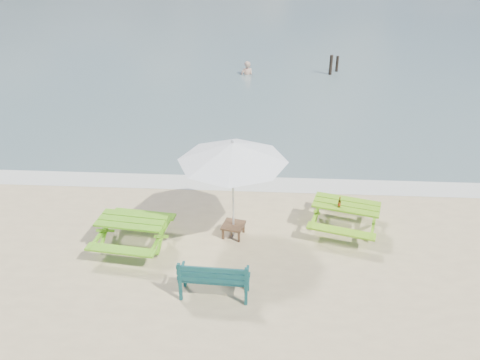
# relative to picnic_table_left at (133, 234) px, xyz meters

# --- Properties ---
(foam_strip) EXTENTS (22.00, 0.90, 0.01)m
(foam_strip) POSITION_rel_picnic_table_left_xyz_m (2.67, 3.22, -0.36)
(foam_strip) COLOR silver
(foam_strip) RESTS_ON ground
(picnic_table_left) EXTENTS (1.78, 1.94, 0.76)m
(picnic_table_left) POSITION_rel_picnic_table_left_xyz_m (0.00, 0.00, 0.00)
(picnic_table_left) COLOR #5EAA19
(picnic_table_left) RESTS_ON ground
(picnic_table_right) EXTENTS (2.01, 2.14, 0.76)m
(picnic_table_right) POSITION_rel_picnic_table_left_xyz_m (5.07, 1.00, 0.00)
(picnic_table_right) COLOR #75B61B
(picnic_table_right) RESTS_ON ground
(park_bench) EXTENTS (1.45, 0.55, 0.88)m
(park_bench) POSITION_rel_picnic_table_left_xyz_m (2.09, -1.55, -0.09)
(park_bench) COLOR #0F3E3F
(park_bench) RESTS_ON ground
(side_table) EXTENTS (0.61, 0.61, 0.33)m
(side_table) POSITION_rel_picnic_table_left_xyz_m (2.32, 0.58, -0.19)
(side_table) COLOR brown
(side_table) RESTS_ON ground
(patio_umbrella) EXTENTS (3.05, 3.05, 2.51)m
(patio_umbrella) POSITION_rel_picnic_table_left_xyz_m (2.32, 0.58, 1.92)
(patio_umbrella) COLOR silver
(patio_umbrella) RESTS_ON ground
(beer_bottle) EXTENTS (0.07, 0.07, 0.27)m
(beer_bottle) POSITION_rel_picnic_table_left_xyz_m (4.86, 0.83, 0.49)
(beer_bottle) COLOR #8A5014
(beer_bottle) RESTS_ON picnic_table_right
(swimmer) EXTENTS (0.76, 0.61, 1.82)m
(swimmer) POSITION_rel_picnic_table_left_xyz_m (2.00, 14.88, -0.59)
(swimmer) COLOR tan
(swimmer) RESTS_ON ground
(mooring_pilings) EXTENTS (0.56, 0.76, 1.20)m
(mooring_pilings) POSITION_rel_picnic_table_left_xyz_m (6.44, 15.37, -0.00)
(mooring_pilings) COLOR black
(mooring_pilings) RESTS_ON ground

